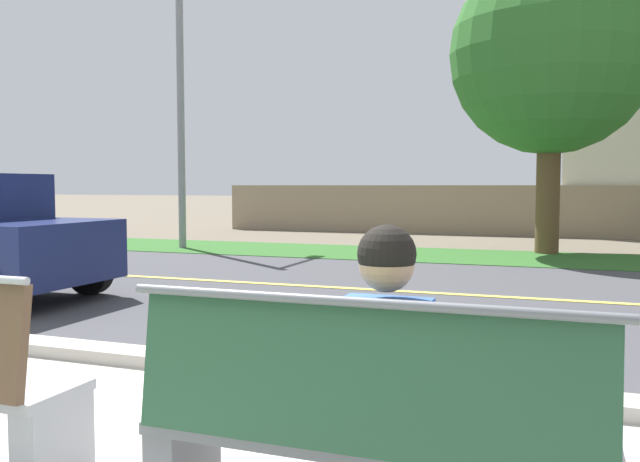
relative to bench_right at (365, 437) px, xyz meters
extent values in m
plane|color=#665B4C|center=(-1.18, 7.61, -0.45)|extent=(140.00, 140.00, 0.00)
cube|color=#ADA89E|center=(-1.18, 1.96, -0.40)|extent=(44.00, 0.30, 0.11)
cube|color=#424247|center=(-1.18, 6.11, -0.45)|extent=(52.00, 8.00, 0.01)
cube|color=#E0CC4C|center=(-1.18, 6.11, -0.45)|extent=(48.00, 0.14, 0.01)
cube|color=#2D6026|center=(-1.18, 10.77, -0.45)|extent=(48.00, 2.80, 0.02)
cube|color=#9EA0A8|center=(-1.53, 0.07, -0.23)|extent=(0.14, 0.40, 0.45)
cube|color=slate|center=(-0.83, 0.07, -0.23)|extent=(0.14, 0.40, 0.45)
cube|color=slate|center=(0.00, 0.07, -0.03)|extent=(1.80, 0.44, 0.05)
cube|color=#285138|center=(0.00, -0.13, 0.26)|extent=(1.73, 0.12, 0.52)
cylinder|color=slate|center=(0.00, -0.14, 0.54)|extent=(1.80, 0.04, 0.04)
cylinder|color=black|center=(-0.03, 0.26, 0.06)|extent=(0.15, 0.42, 0.15)
cylinder|color=black|center=(0.15, 0.26, 0.06)|extent=(0.15, 0.42, 0.15)
cylinder|color=black|center=(-0.03, 0.45, -0.24)|extent=(0.12, 0.12, 0.43)
cylinder|color=black|center=(0.15, 0.45, -0.24)|extent=(0.12, 0.12, 0.43)
cube|color=#33599E|center=(0.06, 0.07, 0.26)|extent=(0.34, 0.20, 0.52)
cylinder|color=#33599E|center=(-0.16, 0.09, 0.28)|extent=(0.09, 0.09, 0.46)
cylinder|color=#33599E|center=(0.27, 0.09, 0.28)|extent=(0.09, 0.09, 0.46)
sphere|color=tan|center=(0.06, 0.08, 0.65)|extent=(0.21, 0.21, 0.21)
sphere|color=black|center=(0.06, 0.08, 0.69)|extent=(0.22, 0.22, 0.22)
cylinder|color=black|center=(-4.99, 4.55, -0.13)|extent=(0.64, 0.18, 0.64)
cylinder|color=gray|center=(-7.23, 10.37, 3.01)|extent=(0.16, 0.16, 6.92)
cylinder|color=brown|center=(0.41, 11.88, 0.81)|extent=(0.47, 0.47, 2.52)
sphere|color=#2D6B28|center=(0.41, 11.88, 3.58)|extent=(4.04, 4.04, 4.04)
cube|color=gray|center=(-2.72, 16.70, 0.25)|extent=(13.00, 0.36, 1.40)
camera|label=1|loc=(0.67, -2.33, 0.94)|focal=37.06mm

